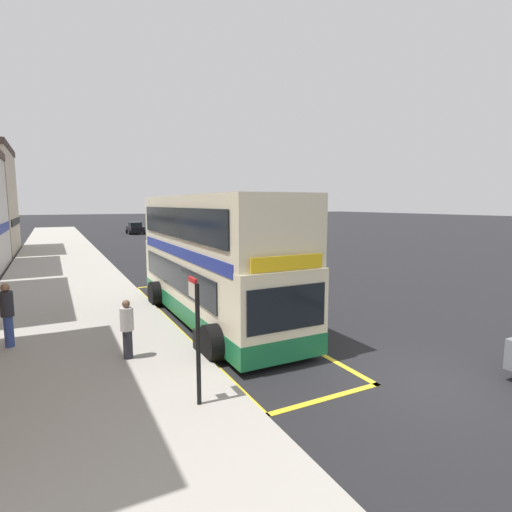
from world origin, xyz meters
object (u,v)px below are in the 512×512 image
at_px(double_decker_bus, 212,262).
at_px(pedestrian_further_back, 127,327).
at_px(parked_car_black_ahead, 196,239).
at_px(bus_stop_sign, 197,330).
at_px(parked_car_black_kerbside, 135,228).
at_px(parked_car_white_behind, 209,249).
at_px(pedestrian_waiting_near_sign, 7,312).

bearing_deg(double_decker_bus, pedestrian_further_back, -141.17).
xyz_separation_m(double_decker_bus, parked_car_black_ahead, (7.07, 22.74, -1.26)).
distance_m(double_decker_bus, bus_stop_sign, 6.32).
bearing_deg(parked_car_black_ahead, pedestrian_further_back, 66.49).
distance_m(parked_car_black_kerbside, parked_car_white_behind, 28.25).
bearing_deg(parked_car_black_ahead, bus_stop_sign, 70.19).
bearing_deg(parked_car_black_kerbside, bus_stop_sign, -100.63).
relative_size(pedestrian_waiting_near_sign, pedestrian_further_back, 1.17).
relative_size(double_decker_bus, pedestrian_waiting_near_sign, 5.59).
height_order(bus_stop_sign, parked_car_black_kerbside, bus_stop_sign).
bearing_deg(pedestrian_further_back, parked_car_white_behind, 63.26).
distance_m(double_decker_bus, parked_car_white_behind, 15.48).
height_order(bus_stop_sign, pedestrian_further_back, bus_stop_sign).
height_order(double_decker_bus, parked_car_white_behind, double_decker_bus).
bearing_deg(double_decker_bus, parked_car_white_behind, 69.99).
height_order(parked_car_black_ahead, parked_car_white_behind, same).
bearing_deg(pedestrian_further_back, parked_car_black_ahead, 67.66).
bearing_deg(parked_car_white_behind, bus_stop_sign, 67.09).
distance_m(parked_car_white_behind, pedestrian_further_back, 19.30).
bearing_deg(pedestrian_waiting_near_sign, bus_stop_sign, -55.95).
xyz_separation_m(parked_car_black_kerbside, parked_car_white_behind, (0.12, -28.25, 0.00)).
distance_m(parked_car_black_kerbside, pedestrian_waiting_near_sign, 44.57).
xyz_separation_m(bus_stop_sign, pedestrian_further_back, (-0.85, 3.03, -0.68)).
bearing_deg(parked_car_white_behind, double_decker_bus, 68.20).
distance_m(double_decker_bus, pedestrian_further_back, 4.50).
distance_m(double_decker_bus, pedestrian_waiting_near_sign, 6.29).
bearing_deg(parked_car_black_kerbside, pedestrian_waiting_near_sign, -106.39).
relative_size(bus_stop_sign, pedestrian_waiting_near_sign, 1.40).
bearing_deg(pedestrian_waiting_near_sign, parked_car_white_behind, 52.25).
relative_size(parked_car_black_ahead, pedestrian_waiting_near_sign, 2.32).
height_order(bus_stop_sign, pedestrian_waiting_near_sign, bus_stop_sign).
height_order(parked_car_black_ahead, pedestrian_further_back, pedestrian_further_back).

